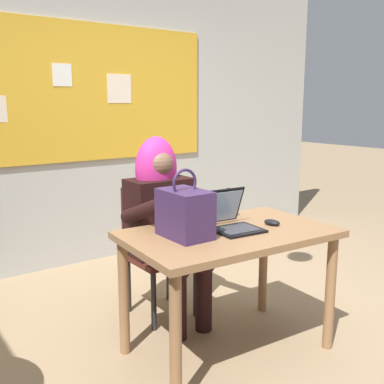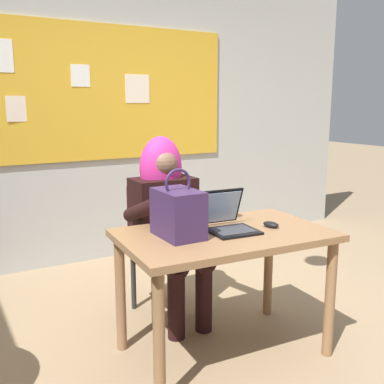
% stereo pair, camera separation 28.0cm
% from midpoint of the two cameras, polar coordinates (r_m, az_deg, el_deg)
% --- Properties ---
extents(ground_plane, '(24.00, 24.00, 0.00)m').
position_cam_midpoint_polar(ground_plane, '(2.83, 8.73, -20.12)').
color(ground_plane, '#937A5B').
extents(wall_back_bulletin, '(5.75, 2.19, 2.96)m').
position_cam_midpoint_polar(wall_back_bulletin, '(4.28, -9.09, 11.33)').
color(wall_back_bulletin, '#B2B2AD').
rests_on(wall_back_bulletin, ground).
extents(desk_main, '(1.23, 0.80, 0.74)m').
position_cam_midpoint_polar(desk_main, '(2.64, 7.18, -7.21)').
color(desk_main, '#8E6642').
rests_on(desk_main, ground).
extents(chair_at_desk, '(0.42, 0.42, 0.89)m').
position_cam_midpoint_polar(chair_at_desk, '(3.22, -1.58, -6.28)').
color(chair_at_desk, '#4C1E19').
rests_on(chair_at_desk, ground).
extents(person_costumed, '(0.60, 0.61, 1.24)m').
position_cam_midpoint_polar(person_costumed, '(3.05, -0.45, -2.76)').
color(person_costumed, black).
rests_on(person_costumed, ground).
extents(laptop, '(0.29, 0.33, 0.23)m').
position_cam_midpoint_polar(laptop, '(2.63, 7.63, -3.70)').
color(laptop, black).
rests_on(laptop, desk_main).
extents(computer_mouse, '(0.08, 0.11, 0.03)m').
position_cam_midpoint_polar(computer_mouse, '(2.74, 12.77, -4.03)').
color(computer_mouse, black).
rests_on(computer_mouse, desk_main).
extents(handbag, '(0.20, 0.30, 0.38)m').
position_cam_midpoint_polar(handbag, '(2.46, 1.50, -2.66)').
color(handbag, '#38234C').
rests_on(handbag, desk_main).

